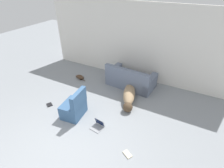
{
  "coord_description": "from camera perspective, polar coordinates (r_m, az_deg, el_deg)",
  "views": [
    {
      "loc": [
        2.13,
        -1.69,
        3.41
      ],
      "look_at": [
        0.1,
        2.16,
        0.66
      ],
      "focal_mm": 28.0,
      "sensor_mm": 36.0,
      "label": 1
    }
  ],
  "objects": [
    {
      "name": "book_cream",
      "position": [
        4.2,
        5.06,
        -21.85
      ],
      "size": [
        0.25,
        0.21,
        0.02
      ],
      "rotation": [
        0.0,
        0.0,
        -0.52
      ],
      "color": "beige",
      "rests_on": "ground_plane"
    },
    {
      "name": "couch",
      "position": [
        6.2,
        6.08,
        1.5
      ],
      "size": [
        1.69,
        1.0,
        0.8
      ],
      "rotation": [
        0.0,
        0.0,
        3.06
      ],
      "color": "slate",
      "rests_on": "ground_plane"
    },
    {
      "name": "laptop_open",
      "position": [
        4.69,
        -4.52,
        -13.12
      ],
      "size": [
        0.32,
        0.32,
        0.24
      ],
      "rotation": [
        0.0,
        0.0,
        -0.13
      ],
      "color": "gray",
      "rests_on": "ground_plane"
    },
    {
      "name": "book_black",
      "position": [
        5.72,
        -19.73,
        -6.37
      ],
      "size": [
        0.23,
        0.22,
        0.02
      ],
      "rotation": [
        0.0,
        0.0,
        -0.51
      ],
      "color": "black",
      "rests_on": "ground_plane"
    },
    {
      "name": "ground_plane",
      "position": [
        4.36,
        -15.58,
        -20.84
      ],
      "size": [
        20.0,
        20.0,
        0.0
      ],
      "primitive_type": "plane",
      "color": "gray"
    },
    {
      "name": "cat",
      "position": [
        6.77,
        -10.41,
        2.25
      ],
      "size": [
        0.51,
        0.24,
        0.17
      ],
      "rotation": [
        0.0,
        0.0,
        2.94
      ],
      "color": "#473323",
      "rests_on": "ground_plane"
    },
    {
      "name": "side_chair",
      "position": [
        4.98,
        -12.21,
        -7.44
      ],
      "size": [
        0.61,
        0.71,
        0.84
      ],
      "rotation": [
        0.0,
        0.0,
        4.83
      ],
      "color": "#385B84",
      "rests_on": "ground_plane"
    },
    {
      "name": "wall_back",
      "position": [
        6.39,
        6.99,
        13.31
      ],
      "size": [
        6.88,
        0.06,
        2.71
      ],
      "color": "silver",
      "rests_on": "ground_plane"
    },
    {
      "name": "dog",
      "position": [
        5.55,
        5.6,
        -3.73
      ],
      "size": [
        0.76,
        1.62,
        0.33
      ],
      "rotation": [
        0.0,
        0.0,
        5.05
      ],
      "color": "#A38460",
      "rests_on": "ground_plane"
    }
  ]
}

